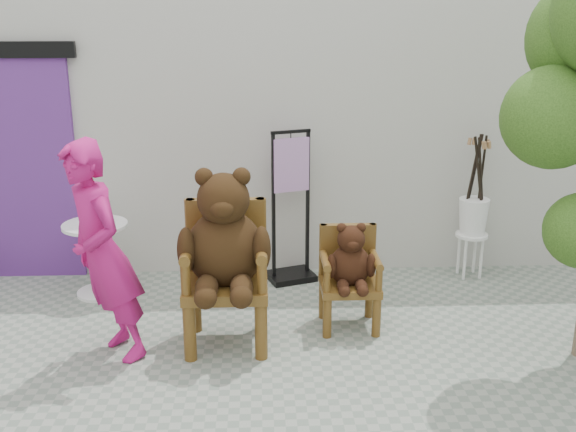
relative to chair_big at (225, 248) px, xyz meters
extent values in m
plane|color=gray|center=(0.89, -1.02, -0.82)|extent=(60.00, 60.00, 0.00)
cube|color=#B7B6AC|center=(0.89, 2.08, 0.68)|extent=(9.00, 1.00, 3.00)
cube|color=#5C2A7E|center=(-2.11, 1.56, 0.28)|extent=(1.20, 0.08, 2.20)
cylinder|color=#4D3210|center=(-0.28, -0.26, -0.59)|extent=(0.10, 0.10, 0.46)
cylinder|color=#4D3210|center=(-0.28, 0.24, -0.59)|extent=(0.10, 0.10, 0.46)
cylinder|color=#4D3210|center=(0.28, -0.26, -0.59)|extent=(0.10, 0.10, 0.46)
cylinder|color=#4D3210|center=(0.28, 0.24, -0.59)|extent=(0.10, 0.10, 0.46)
cube|color=#4D3210|center=(0.00, -0.01, -0.32)|extent=(0.66, 0.61, 0.09)
cube|color=#4D3210|center=(0.00, 0.25, 0.03)|extent=(0.63, 0.09, 0.61)
cylinder|color=#4D3210|center=(-0.29, 0.25, 0.03)|extent=(0.09, 0.09, 0.61)
cylinder|color=#4D3210|center=(-0.29, -0.26, -0.14)|extent=(0.08, 0.08, 0.28)
cylinder|color=#4D3210|center=(-0.29, -0.01, 0.00)|extent=(0.09, 0.57, 0.09)
cylinder|color=#4D3210|center=(0.29, 0.25, 0.03)|extent=(0.09, 0.09, 0.61)
cylinder|color=#4D3210|center=(0.29, -0.26, -0.14)|extent=(0.08, 0.08, 0.28)
cylinder|color=#4D3210|center=(0.29, -0.01, 0.00)|extent=(0.09, 0.57, 0.09)
ellipsoid|color=black|center=(0.00, 0.02, -0.02)|extent=(0.61, 0.52, 0.64)
sphere|color=black|center=(0.00, -0.01, 0.40)|extent=(0.40, 0.40, 0.40)
ellipsoid|color=black|center=(0.00, -0.17, 0.37)|extent=(0.18, 0.15, 0.15)
sphere|color=black|center=(-0.14, 0.00, 0.58)|extent=(0.14, 0.14, 0.14)
sphere|color=black|center=(0.14, 0.00, 0.58)|extent=(0.14, 0.14, 0.14)
ellipsoid|color=black|center=(-0.29, -0.11, 0.03)|extent=(0.14, 0.20, 0.36)
ellipsoid|color=black|center=(-0.13, -0.25, -0.22)|extent=(0.18, 0.36, 0.18)
sphere|color=black|center=(-0.13, -0.39, -0.24)|extent=(0.17, 0.17, 0.17)
ellipsoid|color=black|center=(0.29, -0.11, 0.03)|extent=(0.14, 0.20, 0.36)
ellipsoid|color=black|center=(0.13, -0.25, -0.22)|extent=(0.18, 0.36, 0.18)
sphere|color=black|center=(0.13, -0.39, -0.24)|extent=(0.17, 0.17, 0.17)
cylinder|color=#4D3210|center=(0.82, 0.07, -0.65)|extent=(0.07, 0.07, 0.34)
cylinder|color=#4D3210|center=(0.82, 0.44, -0.65)|extent=(0.07, 0.07, 0.34)
cylinder|color=#4D3210|center=(1.23, 0.07, -0.65)|extent=(0.07, 0.07, 0.34)
cylinder|color=#4D3210|center=(1.23, 0.44, -0.65)|extent=(0.07, 0.07, 0.34)
cube|color=#4D3210|center=(1.03, 0.25, -0.45)|extent=(0.49, 0.45, 0.07)
cube|color=#4D3210|center=(1.03, 0.45, -0.19)|extent=(0.47, 0.07, 0.45)
cylinder|color=#4D3210|center=(0.81, 0.45, -0.19)|extent=(0.07, 0.07, 0.45)
cylinder|color=#4D3210|center=(0.81, 0.07, -0.31)|extent=(0.06, 0.06, 0.21)
cylinder|color=#4D3210|center=(0.81, 0.25, -0.21)|extent=(0.07, 0.43, 0.07)
cylinder|color=#4D3210|center=(1.24, 0.45, -0.19)|extent=(0.07, 0.07, 0.45)
cylinder|color=#4D3210|center=(1.24, 0.07, -0.31)|extent=(0.06, 0.06, 0.21)
cylinder|color=#4D3210|center=(1.24, 0.25, -0.21)|extent=(0.07, 0.43, 0.07)
ellipsoid|color=black|center=(1.03, 0.26, -0.27)|extent=(0.35, 0.29, 0.36)
sphere|color=black|center=(1.03, 0.25, -0.03)|extent=(0.23, 0.23, 0.23)
ellipsoid|color=black|center=(1.03, 0.15, -0.04)|extent=(0.10, 0.08, 0.08)
sphere|color=black|center=(0.95, 0.25, 0.07)|extent=(0.08, 0.08, 0.08)
sphere|color=black|center=(1.11, 0.25, 0.07)|extent=(0.08, 0.08, 0.08)
ellipsoid|color=black|center=(0.86, 0.19, -0.24)|extent=(0.08, 0.12, 0.21)
ellipsoid|color=black|center=(0.95, 0.11, -0.39)|extent=(0.10, 0.20, 0.10)
sphere|color=black|center=(0.95, 0.03, -0.40)|extent=(0.10, 0.10, 0.10)
ellipsoid|color=black|center=(1.19, 0.19, -0.24)|extent=(0.08, 0.12, 0.21)
ellipsoid|color=black|center=(1.10, 0.11, -0.39)|extent=(0.10, 0.20, 0.10)
sphere|color=black|center=(1.10, 0.03, -0.40)|extent=(0.10, 0.10, 0.10)
imported|color=#B21567|center=(-0.90, -0.20, 0.05)|extent=(0.71, 0.76, 1.74)
cylinder|color=white|center=(-1.26, 1.05, -0.13)|extent=(0.60, 0.60, 0.03)
cylinder|color=white|center=(-1.26, 1.05, -0.47)|extent=(0.06, 0.06, 0.68)
cylinder|color=white|center=(-1.26, 1.05, -0.81)|extent=(0.44, 0.44, 0.03)
cube|color=black|center=(0.41, 1.28, -0.07)|extent=(0.04, 0.04, 1.50)
cube|color=black|center=(0.75, 1.39, -0.07)|extent=(0.04, 0.04, 1.50)
cube|color=black|center=(0.58, 1.33, 0.68)|extent=(0.39, 0.16, 0.03)
cube|color=black|center=(0.58, 1.33, -0.79)|extent=(0.54, 0.48, 0.06)
cube|color=#B583BF|center=(0.58, 1.33, 0.36)|extent=(0.35, 0.16, 0.52)
cylinder|color=black|center=(0.58, 1.33, 0.65)|extent=(0.01, 0.01, 0.08)
cylinder|color=white|center=(2.40, 1.33, -0.38)|extent=(0.32, 0.32, 0.03)
cylinder|color=white|center=(2.49, 1.42, -0.60)|extent=(0.03, 0.03, 0.44)
cylinder|color=white|center=(2.32, 1.42, -0.60)|extent=(0.03, 0.03, 0.44)
cylinder|color=white|center=(2.32, 1.25, -0.60)|extent=(0.03, 0.03, 0.44)
cylinder|color=white|center=(2.49, 1.25, -0.60)|extent=(0.03, 0.03, 0.44)
cylinder|color=black|center=(2.37, 1.37, 0.23)|extent=(0.16, 0.13, 0.79)
cylinder|color=olive|center=(2.33, 1.43, 0.55)|extent=(0.05, 0.04, 0.08)
cylinder|color=black|center=(2.45, 1.34, 0.23)|extent=(0.03, 0.10, 0.80)
cylinder|color=olive|center=(2.48, 1.34, 0.55)|extent=(0.04, 0.04, 0.07)
cylinder|color=black|center=(2.40, 1.28, 0.23)|extent=(0.16, 0.04, 0.79)
cylinder|color=olive|center=(2.41, 1.23, 0.55)|extent=(0.05, 0.04, 0.08)
cylinder|color=black|center=(2.39, 1.38, 0.23)|extent=(0.14, 0.05, 0.80)
cylinder|color=olive|center=(2.38, 1.43, 0.55)|extent=(0.05, 0.04, 0.08)
cylinder|color=black|center=(2.43, 1.29, 0.23)|extent=(0.16, 0.12, 0.79)
cylinder|color=olive|center=(2.46, 1.24, 0.55)|extent=(0.05, 0.04, 0.08)
cylinder|color=black|center=(2.41, 1.29, 0.23)|extent=(0.18, 0.05, 0.79)
cylinder|color=olive|center=(2.42, 1.23, 0.55)|extent=(0.05, 0.04, 0.08)
sphere|color=#1F3E11|center=(2.26, -0.53, 1.09)|extent=(0.70, 0.70, 0.70)
camera|label=1|loc=(0.27, -4.96, 1.81)|focal=42.00mm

